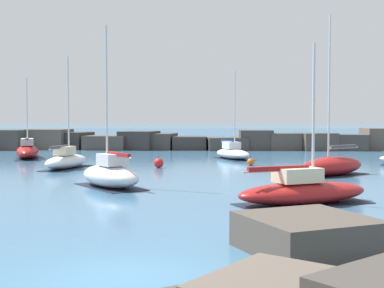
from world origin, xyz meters
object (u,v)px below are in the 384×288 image
sailboat_moored_3 (27,151)px  sailboat_moored_4 (233,153)px  mooring_buoy_orange_near (251,162)px  sailboat_moored_6 (303,191)px  sailboat_moored_1 (110,174)px  mooring_buoy_far_side (159,163)px  sailboat_moored_0 (332,165)px  sailboat_moored_7 (66,160)px

sailboat_moored_3 → sailboat_moored_4: bearing=-0.6°
mooring_buoy_orange_near → sailboat_moored_6: bearing=-86.9°
sailboat_moored_1 → sailboat_moored_4: (7.44, 20.20, -0.13)m
sailboat_moored_4 → mooring_buoy_far_side: sailboat_moored_4 is taller
sailboat_moored_6 → mooring_buoy_far_side: size_ratio=7.61×
sailboat_moored_3 → mooring_buoy_orange_near: sailboat_moored_3 is taller
sailboat_moored_0 → sailboat_moored_6: sailboat_moored_0 is taller
sailboat_moored_0 → mooring_buoy_far_side: 12.97m
sailboat_moored_0 → sailboat_moored_1: size_ratio=1.18×
sailboat_moored_0 → sailboat_moored_3: 28.97m
sailboat_moored_0 → sailboat_moored_4: bearing=114.1°
sailboat_moored_0 → mooring_buoy_far_side: size_ratio=11.20×
sailboat_moored_4 → sailboat_moored_6: bearing=-85.0°
sailboat_moored_1 → sailboat_moored_3: sailboat_moored_1 is taller
sailboat_moored_3 → mooring_buoy_far_side: bearing=-34.4°
sailboat_moored_0 → sailboat_moored_7: 19.43m
sailboat_moored_3 → sailboat_moored_4: sailboat_moored_4 is taller
sailboat_moored_0 → mooring_buoy_orange_near: 8.66m
sailboat_moored_0 → sailboat_moored_3: size_ratio=1.38×
sailboat_moored_7 → mooring_buoy_far_side: (6.93, 0.67, -0.25)m
sailboat_moored_3 → sailboat_moored_7: (6.43, -9.80, -0.08)m
sailboat_moored_0 → sailboat_moored_7: size_ratio=1.25×
sailboat_moored_7 → sailboat_moored_0: bearing=-12.2°
sailboat_moored_4 → sailboat_moored_0: bearing=-65.9°
mooring_buoy_far_side → sailboat_moored_4: bearing=56.4°
sailboat_moored_4 → mooring_buoy_orange_near: 6.71m
sailboat_moored_3 → mooring_buoy_far_side: sailboat_moored_3 is taller
sailboat_moored_4 → sailboat_moored_3: bearing=179.4°
sailboat_moored_1 → mooring_buoy_orange_near: (8.65, 13.60, -0.43)m
sailboat_moored_3 → mooring_buoy_orange_near: bearing=-18.3°
sailboat_moored_4 → mooring_buoy_orange_near: size_ratio=10.63×
sailboat_moored_1 → mooring_buoy_orange_near: 16.13m
sailboat_moored_1 → sailboat_moored_6: 11.02m
sailboat_moored_1 → mooring_buoy_far_side: (1.51, 11.26, -0.34)m
sailboat_moored_4 → mooring_buoy_orange_near: sailboat_moored_4 is taller
mooring_buoy_orange_near → sailboat_moored_0: bearing=-55.4°
sailboat_moored_1 → mooring_buoy_far_side: size_ratio=9.51×
mooring_buoy_orange_near → mooring_buoy_far_side: size_ratio=0.81×
sailboat_moored_3 → mooring_buoy_far_side: (13.36, -9.13, -0.33)m
sailboat_moored_0 → sailboat_moored_7: (-18.99, 4.11, -0.04)m
sailboat_moored_1 → sailboat_moored_3: 23.58m
sailboat_moored_0 → mooring_buoy_far_side: (-12.05, 4.78, -0.29)m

